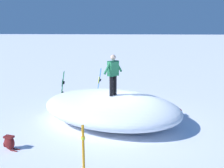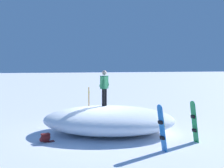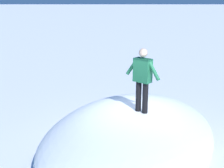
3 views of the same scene
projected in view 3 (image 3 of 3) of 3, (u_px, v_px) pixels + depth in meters
ground at (134, 146)px, 8.08m from camera, size 240.00×240.00×0.00m
snow_mound at (130, 135)px, 7.43m from camera, size 5.92×6.88×1.18m
snowboarder_standing at (142, 77)px, 7.10m from camera, size 0.80×0.70×1.60m
backpack_far at (105, 109)px, 10.25m from camera, size 0.32×0.61×0.35m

